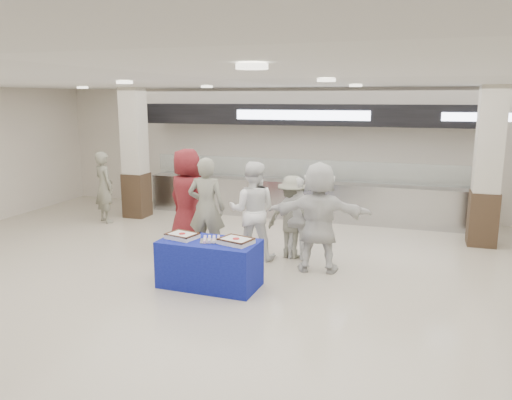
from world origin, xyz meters
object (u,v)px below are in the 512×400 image
(cupcake_tray, at_px, (212,240))
(sheet_cake_right, at_px, (236,241))
(civilian_maroon, at_px, (187,199))
(soldier_bg, at_px, (104,187))
(chef_tall, at_px, (252,211))
(soldier_a, at_px, (207,208))
(civilian_white, at_px, (319,217))
(chef_short, at_px, (298,219))
(soldier_b, at_px, (292,217))
(display_table, at_px, (210,264))
(sheet_cake_left, at_px, (182,235))

(cupcake_tray, bearing_deg, sheet_cake_right, 0.27)
(civilian_maroon, bearing_deg, soldier_bg, -1.37)
(chef_tall, height_order, soldier_bg, chef_tall)
(sheet_cake_right, height_order, soldier_a, soldier_a)
(cupcake_tray, relative_size, civilian_white, 0.22)
(chef_short, relative_size, soldier_b, 0.99)
(display_table, relative_size, sheet_cake_left, 2.92)
(cupcake_tray, xyz_separation_m, civilian_maroon, (-1.27, 1.77, 0.22))
(sheet_cake_right, height_order, civilian_maroon, civilian_maroon)
(display_table, xyz_separation_m, cupcake_tray, (0.05, -0.02, 0.40))
(chef_tall, bearing_deg, civilian_maroon, -18.98)
(sheet_cake_right, distance_m, chef_tall, 1.60)
(cupcake_tray, bearing_deg, chef_short, 62.29)
(civilian_white, relative_size, soldier_bg, 1.12)
(soldier_a, height_order, chef_tall, soldier_a)
(sheet_cake_right, relative_size, chef_tall, 0.31)
(cupcake_tray, bearing_deg, civilian_white, 41.66)
(civilian_maroon, xyz_separation_m, soldier_a, (0.60, -0.43, -0.05))
(display_table, relative_size, soldier_a, 0.82)
(civilian_maroon, height_order, soldier_bg, civilian_maroon)
(soldier_b, bearing_deg, display_table, 72.94)
(sheet_cake_left, xyz_separation_m, soldier_b, (1.34, 1.85, -0.02))
(civilian_white, bearing_deg, soldier_a, -9.37)
(display_table, bearing_deg, sheet_cake_left, -178.10)
(chef_tall, distance_m, chef_short, 0.85)
(soldier_a, bearing_deg, cupcake_tray, 107.95)
(display_table, height_order, soldier_b, soldier_b)
(civilian_maroon, bearing_deg, sheet_cake_right, 157.40)
(cupcake_tray, relative_size, soldier_b, 0.28)
(chef_tall, distance_m, soldier_b, 0.76)
(chef_short, bearing_deg, soldier_bg, -11.54)
(chef_short, height_order, soldier_bg, soldier_bg)
(sheet_cake_left, xyz_separation_m, chef_short, (1.47, 1.79, -0.03))
(sheet_cake_left, relative_size, cupcake_tray, 1.24)
(sheet_cake_right, bearing_deg, display_table, 177.89)
(civilian_white, distance_m, soldier_bg, 5.86)
(cupcake_tray, bearing_deg, sheet_cake_left, 177.95)
(chef_short, height_order, soldier_b, soldier_b)
(civilian_maroon, xyz_separation_m, soldier_b, (2.10, 0.10, -0.22))
(display_table, relative_size, sheet_cake_right, 2.78)
(soldier_a, relative_size, chef_short, 1.23)
(sheet_cake_left, bearing_deg, chef_short, 50.70)
(sheet_cake_left, height_order, chef_tall, chef_tall)
(cupcake_tray, distance_m, chef_tall, 1.59)
(sheet_cake_left, relative_size, civilian_maroon, 0.27)
(soldier_a, height_order, civilian_white, civilian_white)
(chef_short, bearing_deg, sheet_cake_left, 53.66)
(cupcake_tray, distance_m, chef_short, 2.04)
(sheet_cake_left, bearing_deg, cupcake_tray, -2.05)
(soldier_a, bearing_deg, sheet_cake_right, 120.19)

